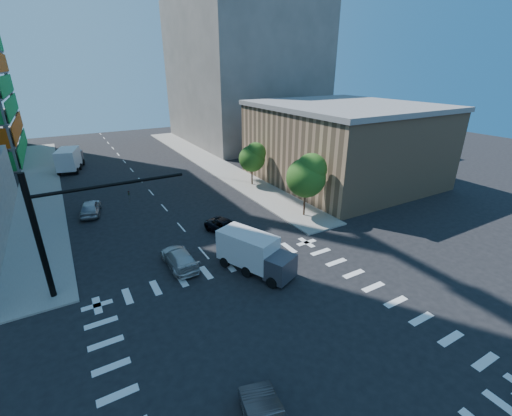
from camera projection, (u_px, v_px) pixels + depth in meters
ground at (280, 341)px, 20.35m from camera, size 160.00×160.00×0.00m
road_markings at (280, 341)px, 20.35m from camera, size 20.00×20.00×0.01m
sidewalk_ne at (210, 162)px, 58.08m from camera, size 5.00×60.00×0.15m
sidewalk_nw at (40, 186)px, 46.50m from camera, size 5.00×60.00×0.15m
commercial_building at (342, 143)px, 47.48m from camera, size 20.50×22.50×10.60m
bg_building_ne at (243, 72)px, 71.45m from camera, size 24.00×30.00×28.00m
signal_mast_nw at (61, 222)px, 22.81m from camera, size 10.20×0.40×9.00m
tree_south at (308, 175)px, 35.52m from camera, size 4.16×4.16×6.82m
tree_north at (253, 157)px, 45.52m from camera, size 3.54×3.52×5.78m
car_nb_far at (227, 227)px, 33.31m from camera, size 3.54×5.09×1.29m
car_sb_near at (179, 258)px, 27.76m from camera, size 2.11×5.04×1.46m
car_sb_mid at (90, 207)px, 37.51m from camera, size 2.79×5.00×1.61m
box_truck_near at (257, 257)px, 26.77m from camera, size 4.50×6.30×3.04m
box_truck_far at (70, 160)px, 53.45m from camera, size 4.39×7.14×3.49m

